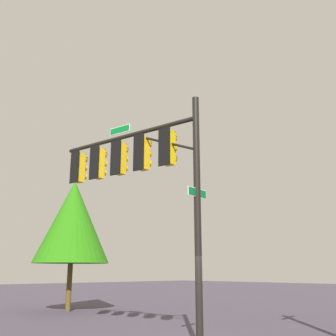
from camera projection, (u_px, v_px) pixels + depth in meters
signal_pole_assembly at (136, 169)px, 13.30m from camera, size 5.87×1.62×7.26m
tree_far at (73, 221)px, 22.80m from camera, size 4.18×4.18×7.17m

